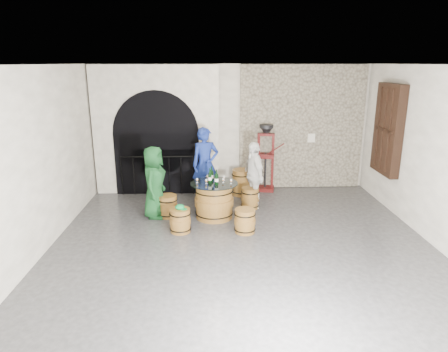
{
  "coord_description": "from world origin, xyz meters",
  "views": [
    {
      "loc": [
        -0.56,
        -6.27,
        3.24
      ],
      "look_at": [
        -0.3,
        1.38,
        1.05
      ],
      "focal_mm": 32.0,
      "sensor_mm": 36.0,
      "label": 1
    }
  ],
  "objects_px": {
    "barrel_stool_far": "(207,193)",
    "barrel_stool_near_right": "(245,221)",
    "wine_bottle_left": "(210,177)",
    "wine_bottle_center": "(216,179)",
    "person_blue": "(205,164)",
    "barrel_stool_right": "(250,198)",
    "side_barrel": "(241,182)",
    "corking_press": "(266,153)",
    "person_green": "(154,182)",
    "wine_bottle_right": "(212,175)",
    "person_white": "(254,175)",
    "barrel_stool_near_left": "(180,221)",
    "barrel_table": "(214,201)",
    "barrel_stool_left": "(168,206)"
  },
  "relations": [
    {
      "from": "barrel_stool_far",
      "to": "barrel_stool_near_right",
      "type": "xyz_separation_m",
      "value": [
        0.76,
        -1.8,
        0.0
      ]
    },
    {
      "from": "wine_bottle_left",
      "to": "wine_bottle_center",
      "type": "bearing_deg",
      "value": -38.5
    },
    {
      "from": "barrel_stool_far",
      "to": "person_blue",
      "type": "distance_m",
      "value": 0.67
    },
    {
      "from": "wine_bottle_left",
      "to": "wine_bottle_center",
      "type": "distance_m",
      "value": 0.17
    },
    {
      "from": "person_blue",
      "to": "wine_bottle_left",
      "type": "distance_m",
      "value": 1.2
    },
    {
      "from": "barrel_stool_right",
      "to": "wine_bottle_left",
      "type": "bearing_deg",
      "value": -147.91
    },
    {
      "from": "wine_bottle_center",
      "to": "side_barrel",
      "type": "bearing_deg",
      "value": 68.32
    },
    {
      "from": "barrel_stool_far",
      "to": "corking_press",
      "type": "xyz_separation_m",
      "value": [
        1.51,
        0.87,
        0.77
      ]
    },
    {
      "from": "person_green",
      "to": "wine_bottle_left",
      "type": "bearing_deg",
      "value": -85.98
    },
    {
      "from": "person_green",
      "to": "wine_bottle_center",
      "type": "bearing_deg",
      "value": -90.02
    },
    {
      "from": "barrel_stool_near_right",
      "to": "barrel_stool_right",
      "type": "bearing_deg",
      "value": 80.17
    },
    {
      "from": "barrel_stool_far",
      "to": "person_green",
      "type": "height_order",
      "value": "person_green"
    },
    {
      "from": "barrel_stool_right",
      "to": "wine_bottle_right",
      "type": "bearing_deg",
      "value": -154.8
    },
    {
      "from": "barrel_stool_right",
      "to": "person_white",
      "type": "xyz_separation_m",
      "value": [
        0.07,
        0.05,
        0.53
      ]
    },
    {
      "from": "wine_bottle_center",
      "to": "corking_press",
      "type": "relative_size",
      "value": 0.19
    },
    {
      "from": "person_blue",
      "to": "wine_bottle_right",
      "type": "relative_size",
      "value": 5.45
    },
    {
      "from": "barrel_stool_near_left",
      "to": "person_blue",
      "type": "height_order",
      "value": "person_blue"
    },
    {
      "from": "barrel_table",
      "to": "barrel_stool_far",
      "type": "xyz_separation_m",
      "value": [
        -0.16,
        0.99,
        -0.15
      ]
    },
    {
      "from": "barrel_stool_right",
      "to": "wine_bottle_right",
      "type": "relative_size",
      "value": 1.49
    },
    {
      "from": "barrel_stool_left",
      "to": "barrel_stool_right",
      "type": "distance_m",
      "value": 1.89
    },
    {
      "from": "barrel_stool_near_left",
      "to": "wine_bottle_right",
      "type": "distance_m",
      "value": 1.28
    },
    {
      "from": "person_white",
      "to": "wine_bottle_right",
      "type": "distance_m",
      "value": 1.07
    },
    {
      "from": "barrel_stool_right",
      "to": "wine_bottle_center",
      "type": "height_order",
      "value": "wine_bottle_center"
    },
    {
      "from": "barrel_stool_far",
      "to": "wine_bottle_center",
      "type": "xyz_separation_m",
      "value": [
        0.21,
        -1.11,
        0.67
      ]
    },
    {
      "from": "wine_bottle_center",
      "to": "wine_bottle_right",
      "type": "xyz_separation_m",
      "value": [
        -0.1,
        0.27,
        0.0
      ]
    },
    {
      "from": "barrel_stool_far",
      "to": "barrel_stool_near_left",
      "type": "xyz_separation_m",
      "value": [
        -0.51,
        -1.73,
        0.0
      ]
    },
    {
      "from": "barrel_stool_near_left",
      "to": "person_green",
      "type": "relative_size",
      "value": 0.31
    },
    {
      "from": "person_green",
      "to": "side_barrel",
      "type": "bearing_deg",
      "value": -44.93
    },
    {
      "from": "barrel_table",
      "to": "wine_bottle_left",
      "type": "xyz_separation_m",
      "value": [
        -0.08,
        -0.01,
        0.52
      ]
    },
    {
      "from": "barrel_stool_near_right",
      "to": "wine_bottle_right",
      "type": "relative_size",
      "value": 1.49
    },
    {
      "from": "barrel_stool_near_right",
      "to": "person_blue",
      "type": "distance_m",
      "value": 2.23
    },
    {
      "from": "barrel_stool_near_right",
      "to": "wine_bottle_center",
      "type": "bearing_deg",
      "value": 128.35
    },
    {
      "from": "person_white",
      "to": "wine_bottle_left",
      "type": "height_order",
      "value": "person_white"
    },
    {
      "from": "person_blue",
      "to": "corking_press",
      "type": "bearing_deg",
      "value": 9.88
    },
    {
      "from": "person_green",
      "to": "wine_bottle_center",
      "type": "relative_size",
      "value": 4.79
    },
    {
      "from": "person_white",
      "to": "barrel_stool_left",
      "type": "bearing_deg",
      "value": -91.04
    },
    {
      "from": "barrel_stool_near_left",
      "to": "wine_bottle_right",
      "type": "bearing_deg",
      "value": 54.84
    },
    {
      "from": "barrel_stool_right",
      "to": "barrel_stool_far",
      "type": "bearing_deg",
      "value": 156.64
    },
    {
      "from": "barrel_table",
      "to": "barrel_stool_near_right",
      "type": "bearing_deg",
      "value": -53.63
    },
    {
      "from": "barrel_stool_near_right",
      "to": "side_barrel",
      "type": "bearing_deg",
      "value": 87.4
    },
    {
      "from": "barrel_stool_right",
      "to": "person_blue",
      "type": "bearing_deg",
      "value": 148.97
    },
    {
      "from": "person_green",
      "to": "barrel_stool_far",
      "type": "bearing_deg",
      "value": -41.75
    },
    {
      "from": "barrel_stool_left",
      "to": "person_green",
      "type": "height_order",
      "value": "person_green"
    },
    {
      "from": "person_green",
      "to": "corking_press",
      "type": "height_order",
      "value": "corking_press"
    },
    {
      "from": "barrel_stool_left",
      "to": "wine_bottle_right",
      "type": "relative_size",
      "value": 1.49
    },
    {
      "from": "corking_press",
      "to": "barrel_stool_near_left",
      "type": "bearing_deg",
      "value": -116.03
    },
    {
      "from": "barrel_stool_near_left",
      "to": "wine_bottle_left",
      "type": "xyz_separation_m",
      "value": [
        0.59,
        0.73,
        0.67
      ]
    },
    {
      "from": "side_barrel",
      "to": "corking_press",
      "type": "bearing_deg",
      "value": 28.66
    },
    {
      "from": "person_green",
      "to": "wine_bottle_right",
      "type": "relative_size",
      "value": 4.79
    },
    {
      "from": "wine_bottle_left",
      "to": "corking_press",
      "type": "distance_m",
      "value": 2.36
    }
  ]
}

